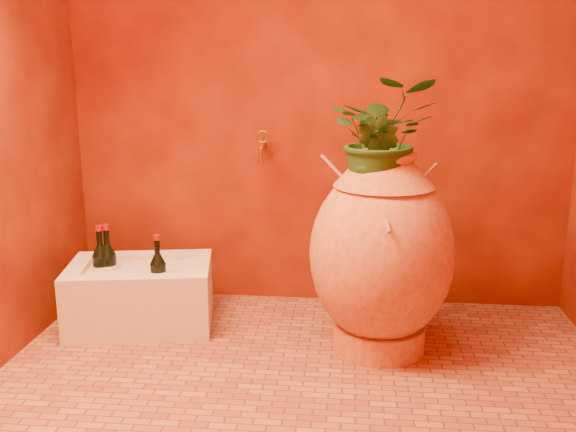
# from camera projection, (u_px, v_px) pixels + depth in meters

# --- Properties ---
(floor) EXTENTS (2.50, 2.50, 0.00)m
(floor) POSITION_uv_depth(u_px,v_px,m) (302.00, 392.00, 2.45)
(floor) COLOR #9A5632
(floor) RESTS_ON ground
(wall_back) EXTENTS (2.50, 0.02, 2.50)m
(wall_back) POSITION_uv_depth(u_px,v_px,m) (319.00, 57.00, 3.12)
(wall_back) COLOR #4F0E04
(wall_back) RESTS_ON ground
(amphora) EXTENTS (0.71, 0.71, 0.88)m
(amphora) POSITION_uv_depth(u_px,v_px,m) (381.00, 253.00, 2.72)
(amphora) COLOR #D67A3C
(amphora) RESTS_ON floor
(stone_basin) EXTENTS (0.72, 0.56, 0.31)m
(stone_basin) POSITION_uv_depth(u_px,v_px,m) (141.00, 296.00, 3.04)
(stone_basin) COLOR beige
(stone_basin) RESTS_ON floor
(wine_bottle_a) EXTENTS (0.08, 0.08, 0.32)m
(wine_bottle_a) POSITION_uv_depth(u_px,v_px,m) (102.00, 269.00, 3.00)
(wine_bottle_a) COLOR black
(wine_bottle_a) RESTS_ON stone_basin
(wine_bottle_b) EXTENTS (0.08, 0.08, 0.31)m
(wine_bottle_b) POSITION_uv_depth(u_px,v_px,m) (159.00, 277.00, 2.91)
(wine_bottle_b) COLOR black
(wine_bottle_b) RESTS_ON stone_basin
(wine_bottle_c) EXTENTS (0.08, 0.08, 0.33)m
(wine_bottle_c) POSITION_uv_depth(u_px,v_px,m) (109.00, 268.00, 3.01)
(wine_bottle_c) COLOR black
(wine_bottle_c) RESTS_ON stone_basin
(wall_tap) EXTENTS (0.07, 0.14, 0.15)m
(wall_tap) POSITION_uv_depth(u_px,v_px,m) (262.00, 145.00, 3.18)
(wall_tap) COLOR olive
(wall_tap) RESTS_ON wall_back
(plant_main) EXTENTS (0.46, 0.40, 0.48)m
(plant_main) POSITION_uv_depth(u_px,v_px,m) (384.00, 137.00, 2.60)
(plant_main) COLOR #194217
(plant_main) RESTS_ON amphora
(plant_side) EXTENTS (0.25, 0.25, 0.36)m
(plant_side) POSITION_uv_depth(u_px,v_px,m) (375.00, 159.00, 2.57)
(plant_side) COLOR #194217
(plant_side) RESTS_ON amphora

